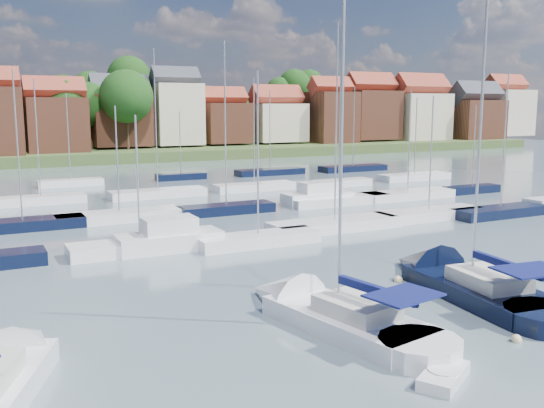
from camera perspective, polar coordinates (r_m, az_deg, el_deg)
ground at (r=61.74m, az=-10.41°, el=0.12°), size 260.00×260.00×0.00m
sailboat_left at (r=23.65m, az=-24.19°, el=-14.60°), size 6.61×10.90×14.49m
sailboat_centre at (r=27.90m, az=4.72°, el=-10.16°), size 5.57×12.76×16.75m
sailboat_navy at (r=33.94m, az=16.89°, el=-7.00°), size 5.11×13.95×18.77m
tender at (r=22.91m, az=15.87°, el=-15.31°), size 2.81×2.34×0.55m
buoy_c at (r=23.85m, az=12.15°, el=-14.71°), size 0.52×0.52×0.52m
buoy_d at (r=27.45m, az=22.00°, el=-11.93°), size 0.43×0.43×0.43m
buoy_e at (r=34.41m, az=11.78°, el=-7.17°), size 0.49×0.49×0.49m
marina_field at (r=57.69m, az=-7.24°, el=-0.00°), size 79.62×41.41×15.93m
far_shore_town at (r=152.54m, az=-19.62°, el=6.80°), size 212.46×90.00×22.27m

